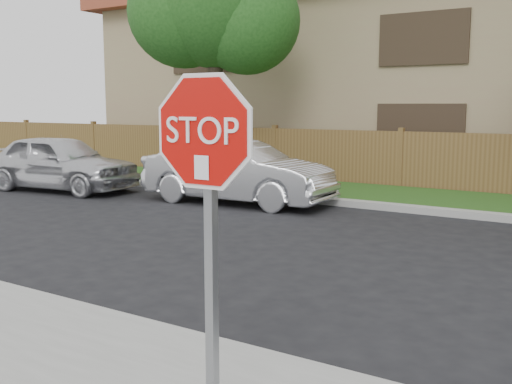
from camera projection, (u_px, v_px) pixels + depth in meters
The scene contains 4 objects.
tree_left at pixel (212, 0), 16.82m from camera, with size 4.80×3.90×7.78m.
stop_sign at pixel (206, 183), 3.75m from camera, with size 1.01×0.13×2.55m.
sedan_far_left at pixel (60, 163), 16.19m from camera, with size 1.81×4.49×1.53m, color silver.
sedan_left at pixel (237, 172), 14.07m from camera, with size 1.60×4.58×1.51m, color silver.
Camera 1 is at (1.45, -4.44, 2.31)m, focal length 42.00 mm.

